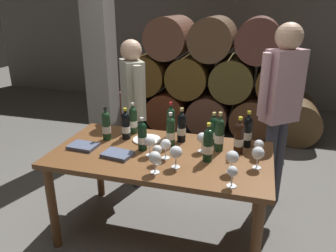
% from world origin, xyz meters
% --- Properties ---
extents(ground_plane, '(14.00, 14.00, 0.00)m').
position_xyz_m(ground_plane, '(0.00, 0.00, 0.00)').
color(ground_plane, '#66635E').
extents(cellar_back_wall, '(10.00, 0.24, 2.80)m').
position_xyz_m(cellar_back_wall, '(0.00, 4.20, 1.40)').
color(cellar_back_wall, gray).
rests_on(cellar_back_wall, ground_plane).
extents(barrel_stack, '(3.12, 0.90, 1.69)m').
position_xyz_m(barrel_stack, '(0.00, 2.60, 0.75)').
color(barrel_stack, brown).
rests_on(barrel_stack, ground_plane).
extents(stone_pillar, '(0.32, 0.32, 2.60)m').
position_xyz_m(stone_pillar, '(-1.30, 1.60, 1.30)').
color(stone_pillar, gray).
rests_on(stone_pillar, ground_plane).
extents(dining_table, '(1.70, 0.90, 0.76)m').
position_xyz_m(dining_table, '(0.00, 0.00, 0.67)').
color(dining_table, brown).
rests_on(dining_table, ground_plane).
extents(wine_bottle_0, '(0.07, 0.07, 0.28)m').
position_xyz_m(wine_bottle_0, '(0.37, 0.27, 0.88)').
color(wine_bottle_0, black).
rests_on(wine_bottle_0, dining_table).
extents(wine_bottle_1, '(0.07, 0.07, 0.28)m').
position_xyz_m(wine_bottle_1, '(0.04, 0.15, 0.88)').
color(wine_bottle_1, '#19381E').
rests_on(wine_bottle_1, dining_table).
extents(wine_bottle_2, '(0.07, 0.07, 0.30)m').
position_xyz_m(wine_bottle_2, '(0.37, -0.04, 0.89)').
color(wine_bottle_2, black).
rests_on(wine_bottle_2, dining_table).
extents(wine_bottle_3, '(0.07, 0.07, 0.32)m').
position_xyz_m(wine_bottle_3, '(0.43, 0.17, 0.90)').
color(wine_bottle_3, '#19381E').
rests_on(wine_bottle_3, dining_table).
extents(wine_bottle_4, '(0.07, 0.07, 0.27)m').
position_xyz_m(wine_bottle_4, '(-0.16, 0.01, 0.88)').
color(wine_bottle_4, black).
rests_on(wine_bottle_4, dining_table).
extents(wine_bottle_5, '(0.07, 0.07, 0.30)m').
position_xyz_m(wine_bottle_5, '(0.58, 0.16, 0.89)').
color(wine_bottle_5, black).
rests_on(wine_bottle_5, dining_table).
extents(wine_bottle_6, '(0.07, 0.07, 0.29)m').
position_xyz_m(wine_bottle_6, '(0.10, 0.26, 0.89)').
color(wine_bottle_6, black).
rests_on(wine_bottle_6, dining_table).
extents(wine_bottle_7, '(0.07, 0.07, 0.29)m').
position_xyz_m(wine_bottle_7, '(-0.52, 0.13, 0.89)').
color(wine_bottle_7, '#19381E').
rests_on(wine_bottle_7, dining_table).
extents(wine_bottle_8, '(0.07, 0.07, 0.28)m').
position_xyz_m(wine_bottle_8, '(-0.36, 0.33, 0.88)').
color(wine_bottle_8, '#19381E').
rests_on(wine_bottle_8, dining_table).
extents(wine_bottle_9, '(0.07, 0.07, 0.28)m').
position_xyz_m(wine_bottle_9, '(-0.37, 0.19, 0.88)').
color(wine_bottle_9, black).
rests_on(wine_bottle_9, dining_table).
extents(wine_bottle_10, '(0.07, 0.07, 0.30)m').
position_xyz_m(wine_bottle_10, '(0.64, 0.31, 0.89)').
color(wine_bottle_10, black).
rests_on(wine_bottle_10, dining_table).
extents(wine_bottle_11, '(0.07, 0.07, 0.31)m').
position_xyz_m(wine_bottle_11, '(-0.01, 0.34, 0.90)').
color(wine_bottle_11, '#19381E').
rests_on(wine_bottle_11, dining_table).
extents(wine_glass_0, '(0.07, 0.07, 0.15)m').
position_xyz_m(wine_glass_0, '(0.73, 0.11, 0.86)').
color(wine_glass_0, white).
rests_on(wine_glass_0, dining_table).
extents(wine_glass_1, '(0.08, 0.08, 0.16)m').
position_xyz_m(wine_glass_1, '(0.30, 0.11, 0.87)').
color(wine_glass_1, white).
rests_on(wine_glass_1, dining_table).
extents(wine_glass_2, '(0.07, 0.07, 0.14)m').
position_xyz_m(wine_glass_2, '(0.58, -0.36, 0.86)').
color(wine_glass_2, white).
rests_on(wine_glass_2, dining_table).
extents(wine_glass_3, '(0.09, 0.09, 0.16)m').
position_xyz_m(wine_glass_3, '(0.73, -0.06, 0.87)').
color(wine_glass_3, white).
rests_on(wine_glass_3, dining_table).
extents(wine_glass_4, '(0.08, 0.08, 0.16)m').
position_xyz_m(wine_glass_4, '(0.06, -0.08, 0.87)').
color(wine_glass_4, white).
rests_on(wine_glass_4, dining_table).
extents(wine_glass_5, '(0.07, 0.07, 0.14)m').
position_xyz_m(wine_glass_5, '(0.03, -0.18, 0.86)').
color(wine_glass_5, white).
rests_on(wine_glass_5, dining_table).
extents(wine_glass_6, '(0.09, 0.09, 0.16)m').
position_xyz_m(wine_glass_6, '(-0.07, -0.07, 0.87)').
color(wine_glass_6, white).
rests_on(wine_glass_6, dining_table).
extents(wine_glass_7, '(0.09, 0.09, 0.16)m').
position_xyz_m(wine_glass_7, '(0.56, -0.18, 0.87)').
color(wine_glass_7, white).
rests_on(wine_glass_7, dining_table).
extents(wine_glass_8, '(0.09, 0.09, 0.16)m').
position_xyz_m(wine_glass_8, '(0.06, -0.32, 0.87)').
color(wine_glass_8, white).
rests_on(wine_glass_8, dining_table).
extents(wine_glass_9, '(0.09, 0.09, 0.16)m').
position_xyz_m(wine_glass_9, '(0.17, -0.20, 0.88)').
color(wine_glass_9, white).
rests_on(wine_glass_9, dining_table).
extents(tasting_notebook, '(0.24, 0.19, 0.03)m').
position_xyz_m(tasting_notebook, '(-0.30, -0.15, 0.77)').
color(tasting_notebook, '#4C5670').
rests_on(tasting_notebook, dining_table).
extents(leather_ledger, '(0.23, 0.17, 0.03)m').
position_xyz_m(leather_ledger, '(-0.63, -0.09, 0.77)').
color(leather_ledger, '#4C5670').
rests_on(leather_ledger, dining_table).
extents(serving_plate, '(0.24, 0.24, 0.01)m').
position_xyz_m(serving_plate, '(-0.19, 0.20, 0.77)').
color(serving_plate, white).
rests_on(serving_plate, dining_table).
extents(sommelier_presenting, '(0.40, 0.35, 1.72)m').
position_xyz_m(sommelier_presenting, '(0.89, 0.75, 1.04)').
color(sommelier_presenting, '#383842').
rests_on(sommelier_presenting, ground_plane).
extents(taster_seated_left, '(0.33, 0.42, 1.54)m').
position_xyz_m(taster_seated_left, '(-0.51, 0.72, 0.92)').
color(taster_seated_left, '#383842').
rests_on(taster_seated_left, ground_plane).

